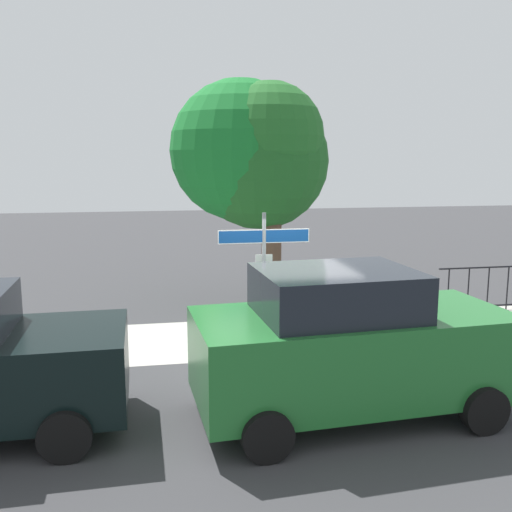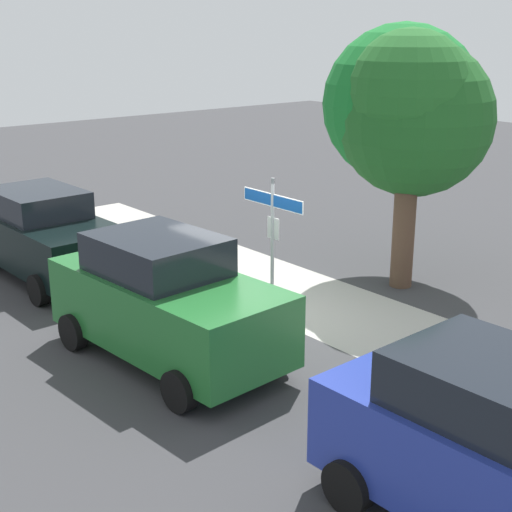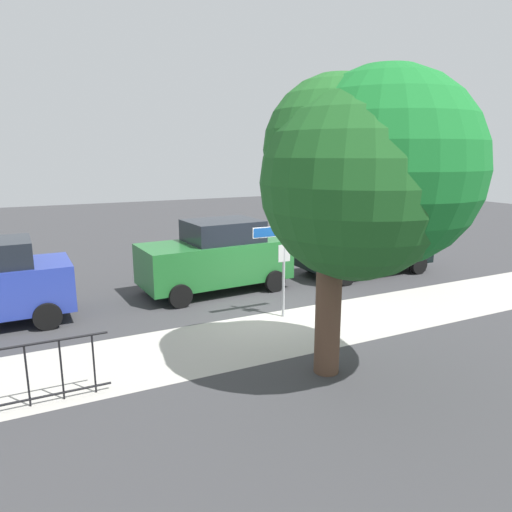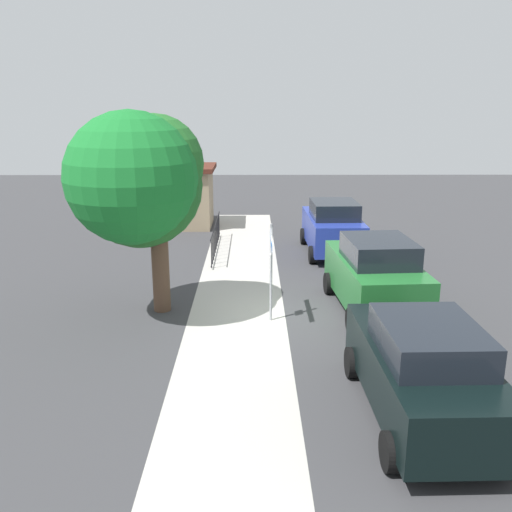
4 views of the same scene
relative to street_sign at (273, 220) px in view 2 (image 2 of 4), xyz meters
name	(u,v)px [view 2 (image 2 of 4)]	position (x,y,z in m)	size (l,w,h in m)	color
ground_plane	(260,314)	(0.10, -0.40, -1.79)	(60.00, 60.00, 0.00)	#38383A
sidewalk_strip	(384,329)	(2.10, 0.90, -1.79)	(24.00, 2.60, 0.00)	#AFABA2
street_sign	(273,220)	(0.00, 0.00, 0.00)	(1.68, 0.07, 2.61)	#9EA0A5
shade_tree	(410,108)	(0.45, 3.34, 1.91)	(3.74, 3.43, 5.42)	brown
car_black	(44,234)	(-4.69, -2.57, -0.82)	(4.56, 2.16, 1.92)	black
car_green	(166,300)	(0.65, -2.86, -0.75)	(4.46, 2.34, 2.10)	#20672B
car_blue	(506,454)	(6.72, -2.55, -0.78)	(4.19, 2.15, 2.03)	#243699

